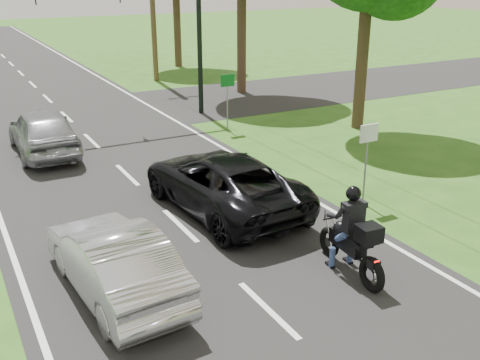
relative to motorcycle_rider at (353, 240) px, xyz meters
name	(u,v)px	position (x,y,z in m)	size (l,w,h in m)	color
ground	(268,310)	(-2.12, -0.31, -0.73)	(140.00, 140.00, 0.00)	#275317
road	(108,157)	(-2.12, 9.69, -0.73)	(8.00, 100.00, 0.01)	black
cross_road	(67,117)	(-2.12, 15.69, -0.73)	(60.00, 7.00, 0.01)	black
motorcycle_rider	(353,240)	(0.00, 0.00, 0.00)	(0.63, 2.16, 1.86)	black
dark_suv	(223,182)	(-0.77, 4.10, 0.00)	(2.39, 5.19, 1.44)	black
silver_sedan	(114,260)	(-4.31, 1.53, -0.05)	(1.43, 4.10, 1.35)	#BABABF
silver_suv	(43,131)	(-3.83, 11.02, 0.04)	(1.80, 4.48, 1.53)	gray
traffic_signal	(155,13)	(1.22, 13.68, 3.40)	(6.38, 0.44, 6.00)	black
sign_white	(368,145)	(2.58, 2.67, 0.87)	(0.55, 0.07, 2.12)	slate
sign_green	(227,89)	(2.78, 10.67, 0.87)	(0.55, 0.07, 2.12)	slate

